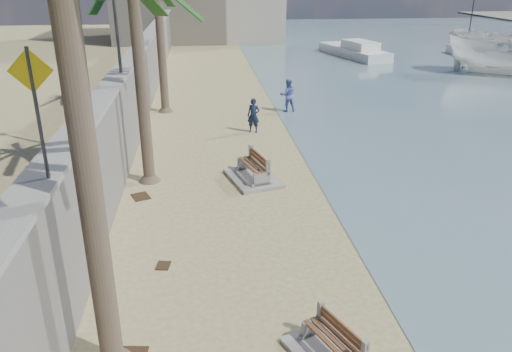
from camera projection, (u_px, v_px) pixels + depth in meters
seawall at (143, 80)px, 26.97m from camera, size 0.45×70.00×3.50m
wall_cap at (140, 46)px, 26.28m from camera, size 0.80×70.00×0.12m
bench_near at (333, 345)px, 9.83m from camera, size 1.94×2.25×0.79m
bench_far at (253, 169)px, 18.36m from camera, size 2.14×2.67×0.98m
pedestrian_sign at (35, 96)px, 8.69m from camera, size 0.78×0.07×2.40m
person_a at (253, 113)px, 23.66m from camera, size 0.79×0.66×1.88m
person_b at (288, 93)px, 27.22m from camera, size 0.99×0.79×2.00m
yacht_near at (488, 56)px, 43.22m from camera, size 3.02×9.97×1.50m
yacht_far at (353, 52)px, 45.29m from camera, size 4.57×9.21×1.50m
sailboat_west at (468, 41)px, 53.19m from camera, size 5.63×5.04×9.10m
debris_c at (141, 196)px, 17.12m from camera, size 0.75×0.83×0.03m
debris_d at (163, 266)px, 13.10m from camera, size 0.41×0.48×0.03m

